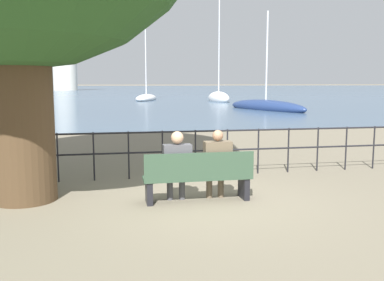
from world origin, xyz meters
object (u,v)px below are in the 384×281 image
Objects in this scene: sailboat_0 at (266,107)px; sailboat_2 at (146,98)px; seated_person_right at (217,162)px; harbor_lighthouse at (64,39)px; seated_person_left at (177,163)px; park_bench at (198,177)px; sailboat_3 at (219,98)px.

sailboat_0 is 22.15m from sailboat_2.
seated_person_right is 116.24m from harbor_lighthouse.
seated_person_left is 0.73m from seated_person_right.
park_bench is 0.45m from seated_person_left.
seated_person_left is at bearing -80.69° from sailboat_2.
sailboat_3 is (11.06, 39.38, -0.30)m from seated_person_left.
sailboat_3 is (0.20, 15.19, 0.14)m from sailboat_0.
sailboat_2 is 9.50m from sailboat_3.
harbor_lighthouse is (-23.44, 75.37, 13.48)m from sailboat_3.
seated_person_left is 0.14× the size of sailboat_0.
seated_person_left is 0.04× the size of harbor_lighthouse.
harbor_lighthouse is (-23.24, 90.56, 13.62)m from sailboat_0.
park_bench is 45.24m from sailboat_2.
seated_person_right is (0.73, -0.00, 0.00)m from seated_person_left.
seated_person_right is 0.11× the size of sailboat_3.
harbor_lighthouse is (-15.83, 69.69, 13.59)m from sailboat_2.
sailboat_3 is 80.07m from harbor_lighthouse.
seated_person_left is (-0.36, 0.08, 0.26)m from park_bench.
sailboat_3 reaches higher than seated_person_left.
park_bench is 40.88m from sailboat_3.
seated_person_left is 26.52m from sailboat_0.
park_bench is at bearing -83.66° from harbor_lighthouse.
seated_person_left is 116.16m from harbor_lighthouse.
sailboat_3 reaches higher than park_bench.
sailboat_2 is (-7.41, 20.87, 0.02)m from sailboat_0.
sailboat_2 reaches higher than park_bench.
seated_person_left is 45.20m from sailboat_2.
sailboat_3 is (10.33, 39.38, -0.30)m from seated_person_right.
seated_person_left is at bearing -83.84° from harbor_lighthouse.
sailboat_0 is at bearing -92.23° from sailboat_3.
sailboat_2 reaches higher than sailboat_0.
sailboat_3 is at bearing 71.10° from sailboat_0.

